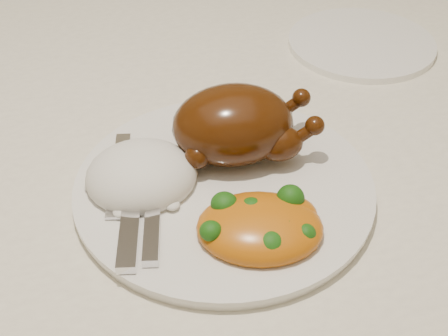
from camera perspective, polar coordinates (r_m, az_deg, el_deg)
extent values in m
cylinder|color=brown|center=(1.50, 18.86, 3.24)|extent=(0.07, 0.07, 0.72)
cube|color=brown|center=(0.77, -10.49, 2.39)|extent=(1.60, 0.90, 0.04)
cube|color=white|center=(0.76, -10.70, 3.82)|extent=(1.72, 1.02, 0.01)
cube|color=white|center=(1.25, -12.28, 14.08)|extent=(1.72, 0.01, 0.18)
cylinder|color=white|center=(0.64, 0.00, -1.81)|extent=(0.33, 0.33, 0.01)
cylinder|color=white|center=(0.92, 12.46, 11.09)|extent=(0.22, 0.22, 0.01)
ellipsoid|color=#452107|center=(0.65, 0.82, 4.00)|extent=(0.13, 0.11, 0.08)
ellipsoid|color=#452107|center=(0.64, 0.12, 5.01)|extent=(0.06, 0.05, 0.03)
ellipsoid|color=#452107|center=(0.65, 5.14, 2.23)|extent=(0.05, 0.04, 0.04)
sphere|color=#452107|center=(0.64, 8.30, 3.85)|extent=(0.02, 0.02, 0.02)
ellipsoid|color=#452107|center=(0.69, 4.11, 4.86)|extent=(0.05, 0.04, 0.04)
sphere|color=#452107|center=(0.69, 7.09, 6.40)|extent=(0.02, 0.02, 0.02)
sphere|color=#452107|center=(0.63, -2.45, 1.09)|extent=(0.03, 0.03, 0.03)
sphere|color=#452107|center=(0.68, -3.14, 4.20)|extent=(0.03, 0.03, 0.03)
ellipsoid|color=white|center=(0.64, -7.56, -0.74)|extent=(0.12, 0.10, 0.06)
ellipsoid|color=orange|center=(0.58, 3.29, -5.50)|extent=(0.14, 0.12, 0.04)
ellipsoid|color=orange|center=(0.59, 5.99, -4.34)|extent=(0.05, 0.05, 0.03)
ellipsoid|color=#0C420B|center=(0.58, 2.63, -4.78)|extent=(0.03, 0.03, 0.03)
ellipsoid|color=#0C420B|center=(0.59, 2.52, -4.05)|extent=(0.03, 0.03, 0.03)
ellipsoid|color=#0C420B|center=(0.57, 5.69, -5.63)|extent=(0.03, 0.03, 0.02)
ellipsoid|color=#0C420B|center=(0.59, 0.76, -4.33)|extent=(0.02, 0.02, 0.02)
ellipsoid|color=#0C420B|center=(0.58, 3.23, -4.88)|extent=(0.02, 0.02, 0.02)
ellipsoid|color=#0C420B|center=(0.59, 4.18, -4.89)|extent=(0.02, 0.02, 0.02)
ellipsoid|color=#0C420B|center=(0.59, 0.02, -3.29)|extent=(0.03, 0.03, 0.02)
ellipsoid|color=#0C420B|center=(0.56, 4.25, -6.89)|extent=(0.03, 0.03, 0.03)
ellipsoid|color=#0C420B|center=(0.57, 7.44, -6.03)|extent=(0.02, 0.02, 0.02)
ellipsoid|color=#0C420B|center=(0.56, -1.21, -5.77)|extent=(0.02, 0.02, 0.02)
ellipsoid|color=#0C420B|center=(0.60, 6.08, -2.82)|extent=(0.03, 0.03, 0.03)
cube|color=silver|center=(0.65, -9.60, -0.48)|extent=(0.04, 0.13, 0.00)
cube|color=silver|center=(0.58, -8.68, -6.19)|extent=(0.03, 0.09, 0.01)
cube|color=silver|center=(0.59, -6.59, -5.48)|extent=(0.03, 0.09, 0.01)
cube|color=silver|center=(0.65, -7.68, -0.12)|extent=(0.03, 0.10, 0.00)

